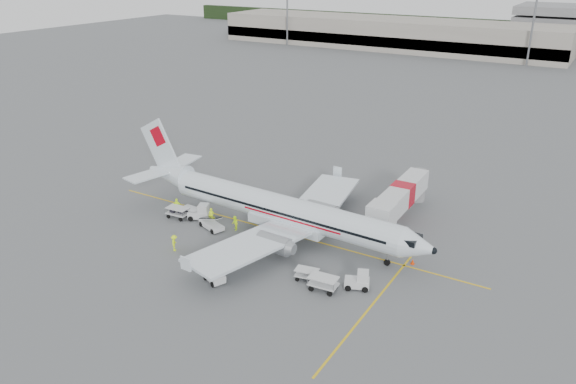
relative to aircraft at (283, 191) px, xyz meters
name	(u,v)px	position (x,y,z in m)	size (l,w,h in m)	color
ground	(278,231)	(-0.72, 0.28, -4.85)	(360.00, 360.00, 0.00)	#56595B
stripe_lead	(278,231)	(-0.72, 0.28, -4.84)	(44.00, 0.20, 0.01)	yellow
stripe_cross	(370,307)	(13.28, -7.72, -4.84)	(0.20, 20.00, 0.01)	yellow
terminal_west	(387,33)	(-40.72, 130.28, -0.35)	(110.00, 22.00, 9.00)	gray
treeline	(542,31)	(-0.72, 175.28, -1.85)	(300.00, 3.00, 6.00)	black
mast_west	(287,10)	(-70.72, 118.28, 6.15)	(3.20, 1.20, 22.00)	slate
mast_center	(533,23)	(4.28, 118.28, 6.15)	(3.20, 1.20, 22.00)	slate
aircraft	(283,191)	(0.00, 0.00, 0.00)	(35.17, 27.57, 9.70)	white
jet_bridge	(402,202)	(9.27, 10.01, -2.81)	(2.91, 15.51, 4.07)	silver
belt_loader	(211,219)	(-7.18, -2.87, -3.70)	(4.24, 1.59, 2.30)	silver
tug_fore	(357,280)	(11.07, -5.59, -4.01)	(2.16, 1.24, 1.67)	silver
tug_mid	(214,274)	(-0.29, -11.19, -4.03)	(2.12, 1.21, 1.64)	silver
tug_aft	(199,212)	(-9.80, -1.72, -3.94)	(2.34, 1.34, 1.81)	silver
cart_loaded_a	(191,212)	(-11.02, -1.72, -4.30)	(2.11, 1.25, 1.10)	silver
cart_loaded_b	(178,213)	(-12.09, -2.67, -4.22)	(2.43, 1.44, 1.27)	silver
cart_empty_a	(307,275)	(6.65, -6.69, -4.30)	(2.08, 1.23, 1.09)	silver
cart_empty_b	(323,283)	(8.69, -7.40, -4.19)	(2.52, 1.49, 1.31)	silver
cone_nose	(413,261)	(13.87, 0.96, -4.56)	(0.35, 0.35, 0.57)	#FF3A01
cone_port	(400,183)	(5.67, 19.55, -4.58)	(0.33, 0.33, 0.54)	#FF3A01
cone_stbd	(216,261)	(-2.18, -8.57, -4.55)	(0.37, 0.37, 0.60)	#FF3A01
crew_a	(211,216)	(-8.09, -1.72, -3.99)	(0.62, 0.41, 1.71)	#D1F812
crew_b	(235,223)	(-4.84, -1.84, -4.06)	(0.77, 0.60, 1.59)	#D1F812
crew_c	(174,243)	(-7.26, -8.64, -4.01)	(1.09, 0.62, 1.68)	#D1F812
crew_d	(177,206)	(-12.88, -1.85, -3.93)	(1.08, 0.45, 1.84)	#D1F812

